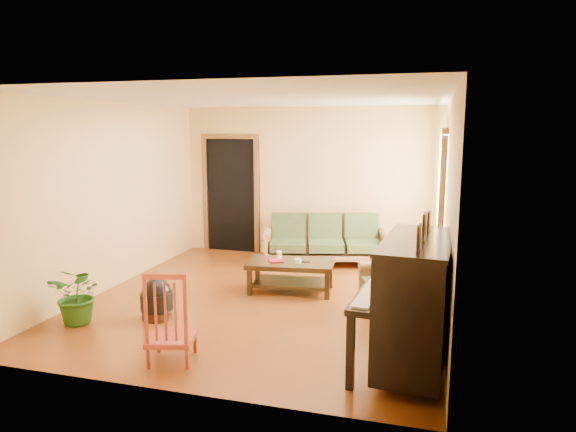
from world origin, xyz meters
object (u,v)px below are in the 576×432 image
(piano, at_px, (415,305))
(footstool, at_px, (157,304))
(coffee_table, at_px, (291,276))
(sofa, at_px, (326,238))
(red_chair, at_px, (171,315))
(potted_plant, at_px, (79,295))
(armchair, at_px, (393,280))
(ceramic_crock, at_px, (420,258))

(piano, relative_size, footstool, 3.68)
(piano, distance_m, footstool, 3.05)
(coffee_table, distance_m, piano, 2.61)
(sofa, relative_size, red_chair, 2.21)
(piano, height_order, footstool, piano)
(footstool, distance_m, potted_plant, 0.88)
(sofa, height_order, red_chair, red_chair)
(sofa, height_order, potted_plant, sofa)
(armchair, height_order, ceramic_crock, armchair)
(armchair, bearing_deg, footstool, 175.15)
(piano, distance_m, ceramic_crock, 3.77)
(sofa, height_order, ceramic_crock, sofa)
(sofa, height_order, armchair, sofa)
(footstool, bearing_deg, red_chair, -53.35)
(armchair, distance_m, piano, 1.51)
(ceramic_crock, bearing_deg, piano, -89.67)
(footstool, bearing_deg, sofa, 64.40)
(ceramic_crock, bearing_deg, red_chair, -118.06)
(sofa, xyz_separation_m, red_chair, (-0.72, -3.94, 0.02))
(coffee_table, distance_m, ceramic_crock, 2.49)
(footstool, distance_m, ceramic_crock, 4.39)
(red_chair, bearing_deg, coffee_table, 63.19)
(sofa, distance_m, footstool, 3.32)
(coffee_table, height_order, red_chair, red_chair)
(piano, height_order, potted_plant, piano)
(coffee_table, height_order, piano, piano)
(sofa, relative_size, ceramic_crock, 7.39)
(coffee_table, xyz_separation_m, armchair, (1.41, -0.46, 0.20))
(footstool, bearing_deg, coffee_table, 48.63)
(red_chair, bearing_deg, footstool, 112.67)
(footstool, bearing_deg, potted_plant, -154.65)
(coffee_table, height_order, armchair, armchair)
(potted_plant, bearing_deg, coffee_table, 41.39)
(armchair, relative_size, piano, 0.58)
(sofa, xyz_separation_m, coffee_table, (-0.17, -1.56, -0.22))
(piano, bearing_deg, ceramic_crock, 95.07)
(sofa, relative_size, potted_plant, 2.96)
(coffee_table, bearing_deg, potted_plant, -138.61)
(armchair, bearing_deg, ceramic_crock, 58.05)
(red_chair, relative_size, potted_plant, 1.34)
(footstool, bearing_deg, piano, -9.38)
(footstool, height_order, ceramic_crock, footstool)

